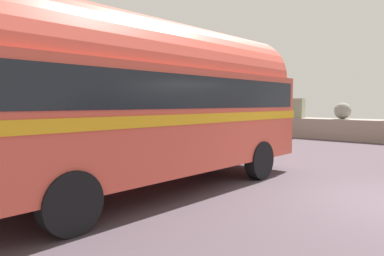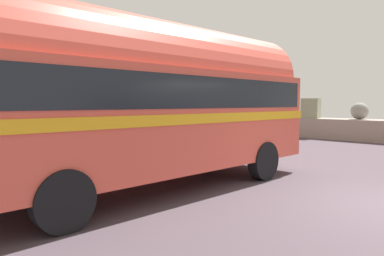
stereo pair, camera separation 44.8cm
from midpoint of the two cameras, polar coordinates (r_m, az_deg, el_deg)
The scene contains 2 objects.
vintage_coach at distance 7.84m, azimuth -7.91°, elevation 4.77°, with size 2.59×8.63×3.70m.
second_coach at distance 12.66m, azimuth -15.86°, elevation 4.33°, with size 3.31×8.79×3.70m.
Camera 1 is at (1.65, -7.68, 1.93)m, focal length 33.59 mm.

